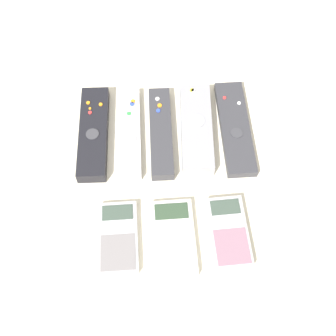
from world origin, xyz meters
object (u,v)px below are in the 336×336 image
remote_3 (196,128)px  calculator_0 (118,237)px  calculator_2 (229,232)px  remote_1 (129,133)px  remote_2 (161,132)px  remote_4 (235,128)px  calculator_1 (174,238)px  remote_0 (94,133)px

remote_3 → calculator_0: 0.25m
calculator_2 → remote_1: bearing=125.6°
remote_2 → remote_3: 0.07m
remote_2 → remote_3: (0.07, 0.00, 0.00)m
remote_4 → calculator_1: size_ratio=1.57×
calculator_0 → calculator_2: bearing=-1.0°
remote_0 → remote_3: (0.19, -0.00, 0.00)m
remote_0 → remote_3: 0.19m
remote_0 → calculator_1: (0.14, -0.22, -0.00)m
remote_3 → calculator_1: size_ratio=1.45×
remote_4 → remote_2: bearing=-178.8°
remote_1 → remote_3: bearing=-0.1°
calculator_0 → remote_0: bearing=101.7°
remote_1 → remote_3: size_ratio=1.03×
remote_1 → remote_2: bearing=-3.7°
remote_1 → remote_3: 0.13m
calculator_0 → calculator_1: 0.09m
remote_2 → remote_1: bearing=176.5°
calculator_0 → remote_1: bearing=83.8°
remote_1 → remote_2: size_ratio=1.01×
calculator_0 → calculator_2: size_ratio=0.99×
remote_0 → remote_4: 0.27m
remote_0 → remote_1: remote_0 is taller
remote_0 → calculator_0: 0.21m
remote_2 → remote_0: bearing=178.6°
calculator_1 → remote_3: bearing=74.5°
remote_2 → remote_4: (0.14, 0.00, -0.00)m
remote_4 → remote_0: bearing=179.4°
remote_3 → calculator_2: size_ratio=1.52×
calculator_1 → calculator_2: calculator_2 is taller
remote_0 → remote_4: (0.27, -0.00, -0.00)m
remote_3 → remote_2: bearing=-174.5°
remote_2 → calculator_0: 0.22m
remote_1 → remote_4: remote_1 is taller
remote_4 → calculator_2: bearing=-100.7°
remote_3 → calculator_1: remote_3 is taller
calculator_1 → calculator_2: (0.09, 0.00, 0.00)m
remote_0 → remote_2: (0.13, -0.01, -0.00)m
remote_3 → calculator_1: (-0.06, -0.21, -0.01)m
calculator_1 → remote_2: bearing=92.3°
remote_0 → remote_2: remote_0 is taller
calculator_0 → remote_4: bearing=42.7°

